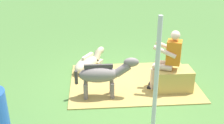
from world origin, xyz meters
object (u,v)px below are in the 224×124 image
(pony_standing, at_px, (103,74))
(tent_pole_left, at_px, (155,99))
(soda_bottle, at_px, (189,75))
(pony_lying, at_px, (88,63))
(person_seated, at_px, (168,58))
(hay_bale, at_px, (173,80))

(pony_standing, height_order, tent_pole_left, tent_pole_left)
(soda_bottle, bearing_deg, pony_lying, -17.37)
(person_seated, relative_size, pony_standing, 1.04)
(tent_pole_left, bearing_deg, pony_lying, -74.96)
(person_seated, xyz_separation_m, pony_standing, (1.42, 0.23, -0.24))
(soda_bottle, bearing_deg, pony_standing, 17.36)
(person_seated, bearing_deg, tent_pole_left, 70.31)
(hay_bale, height_order, soda_bottle, hay_bale)
(pony_standing, bearing_deg, soda_bottle, -162.64)
(person_seated, distance_m, pony_lying, 2.19)
(soda_bottle, bearing_deg, tent_pole_left, 60.97)
(person_seated, height_order, soda_bottle, person_seated)
(pony_standing, bearing_deg, person_seated, -171.00)
(person_seated, height_order, pony_standing, person_seated)
(person_seated, height_order, pony_lying, person_seated)
(pony_standing, distance_m, soda_bottle, 2.25)
(hay_bale, bearing_deg, soda_bottle, -137.91)
(hay_bale, xyz_separation_m, pony_standing, (1.58, 0.18, 0.28))
(person_seated, xyz_separation_m, tent_pole_left, (0.81, 2.27, 0.36))
(hay_bale, relative_size, pony_lying, 0.62)
(hay_bale, bearing_deg, pony_lying, -33.06)
(soda_bottle, distance_m, tent_pole_left, 3.25)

